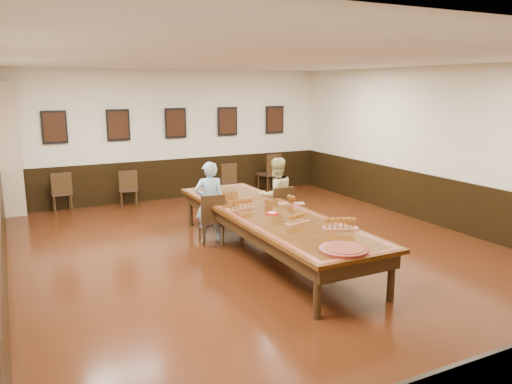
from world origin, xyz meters
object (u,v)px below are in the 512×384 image
spare_chair_a (61,192)px  spare_chair_b (128,188)px  person_man (209,202)px  person_woman (276,195)px  spare_chair_c (226,180)px  chair_woman (278,209)px  conference_table (269,220)px  spare_chair_d (269,173)px  chair_man (211,218)px  carved_platter (344,250)px

spare_chair_a → spare_chair_b: spare_chair_a is taller
person_man → person_woman: 1.39m
spare_chair_c → person_woman: 3.31m
chair_woman → spare_chair_c: bearing=-96.1°
spare_chair_b → spare_chair_c: (2.46, -0.12, 0.01)m
spare_chair_b → conference_table: 4.79m
chair_woman → spare_chair_a: (-3.57, 3.66, -0.01)m
chair_woman → spare_chair_b: size_ratio=1.06×
spare_chair_a → spare_chair_d: (5.25, -0.12, 0.05)m
chair_man → conference_table: size_ratio=0.19×
chair_man → spare_chair_d: 4.70m
person_man → spare_chair_b: bearing=-68.9°
carved_platter → chair_man: bearing=99.0°
person_man → conference_table: person_man is taller
spare_chair_d → conference_table: spare_chair_d is taller
spare_chair_a → spare_chair_d: spare_chair_d is taller
spare_chair_a → person_man: (2.19, -3.58, 0.28)m
spare_chair_a → spare_chair_d: size_ratio=0.90×
spare_chair_a → person_man: size_ratio=0.62×
spare_chair_b → conference_table: spare_chair_b is taller
person_woman → person_man: bearing=0.5°
spare_chair_d → carved_platter: 7.28m
spare_chair_d → conference_table: 5.25m
conference_table → carved_platter: carved_platter is taller
spare_chair_d → carved_platter: size_ratio=1.46×
chair_woman → spare_chair_b: chair_woman is taller
conference_table → person_man: bearing=117.0°
spare_chair_d → person_man: bearing=37.6°
chair_man → spare_chair_a: chair_man is taller
chair_man → spare_chair_c: bearing=-108.3°
person_man → person_woman: size_ratio=1.02×
spare_chair_b → carved_platter: 6.89m
spare_chair_b → person_man: size_ratio=0.60×
spare_chair_c → person_man: person_man is taller
chair_man → conference_table: chair_man is taller
chair_man → chair_woman: (1.40, 0.01, 0.00)m
spare_chair_d → spare_chair_a: bearing=-12.1°
chair_woman → person_woman: person_woman is taller
spare_chair_a → carved_platter: 7.44m
spare_chair_c → conference_table: bearing=75.4°
person_man → person_woman: person_man is taller
spare_chair_d → spare_chair_c: bearing=-3.7°
spare_chair_b → conference_table: (1.33, -4.60, 0.17)m
spare_chair_c → carved_platter: (-1.24, -6.65, 0.33)m
chair_woman → carved_platter: 3.40m
conference_table → chair_woman: bearing=54.4°
spare_chair_d → carved_platter: (-2.57, -6.81, 0.26)m
person_woman → carved_platter: (-0.89, -3.37, 0.04)m
spare_chair_c → spare_chair_d: spare_chair_d is taller
person_man → carved_platter: bearing=107.6°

